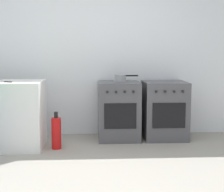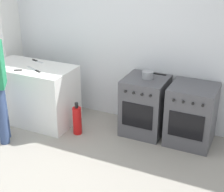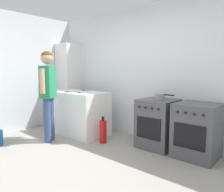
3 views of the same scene
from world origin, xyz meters
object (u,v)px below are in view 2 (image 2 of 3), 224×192
object	(u,v)px
knife_carving	(1,67)
knife_paring	(20,70)
knife_utility	(37,61)
oven_left	(145,106)
pot	(148,75)
larder_cabinet	(3,45)
oven_right	(191,115)
knife_bread	(34,70)
fire_extinguisher	(77,120)

from	to	relation	value
knife_carving	knife_paring	distance (m)	0.34
knife_utility	knife_carving	size ratio (longest dim) A/B	0.75
oven_left	knife_paring	size ratio (longest dim) A/B	4.35
pot	knife_carving	distance (m)	2.19
larder_cabinet	oven_left	bearing A→B (deg)	-2.20
knife_utility	pot	bearing A→B (deg)	5.18
knife_paring	oven_right	bearing A→B (deg)	13.76
pot	larder_cabinet	size ratio (longest dim) A/B	0.17
oven_left	knife_utility	distance (m)	1.82
knife_carving	knife_paring	xyz separation A→B (m)	(0.34, 0.03, 0.00)
oven_right	knife_carving	world-z (taller)	knife_carving
knife_carving	knife_paring	size ratio (longest dim) A/B	1.69
oven_right	knife_paring	xyz separation A→B (m)	(-2.41, -0.59, 0.48)
knife_utility	knife_bread	xyz separation A→B (m)	(0.19, -0.34, -0.00)
oven_left	knife_carving	size ratio (longest dim) A/B	2.57
oven_left	knife_utility	size ratio (longest dim) A/B	3.41
knife_bread	fire_extinguisher	world-z (taller)	knife_bread
oven_left	knife_utility	bearing A→B (deg)	-175.27
knife_carving	knife_bread	distance (m)	0.52
pot	knife_carving	xyz separation A→B (m)	(-2.09, -0.63, 0.00)
knife_carving	knife_paring	bearing A→B (deg)	4.62
knife_carving	oven_right	bearing A→B (deg)	12.66
knife_utility	knife_paring	size ratio (longest dim) A/B	1.27
oven_left	larder_cabinet	bearing A→B (deg)	177.80
knife_bread	fire_extinguisher	xyz separation A→B (m)	(0.69, 0.00, -0.69)
knife_bread	knife_utility	bearing A→B (deg)	119.75
oven_right	knife_paring	world-z (taller)	knife_paring
knife_utility	knife_bread	distance (m)	0.39
knife_bread	pot	bearing A→B (deg)	17.44
oven_right	larder_cabinet	bearing A→B (deg)	178.25
oven_right	knife_carving	size ratio (longest dim) A/B	2.57
larder_cabinet	pot	bearing A→B (deg)	-1.83
knife_utility	larder_cabinet	size ratio (longest dim) A/B	0.12
knife_paring	larder_cabinet	world-z (taller)	larder_cabinet
oven_right	fire_extinguisher	size ratio (longest dim) A/B	1.70
pot	fire_extinguisher	size ratio (longest dim) A/B	0.69
oven_right	pot	size ratio (longest dim) A/B	2.46
knife_utility	larder_cabinet	xyz separation A→B (m)	(-0.89, 0.25, 0.10)
knife_utility	fire_extinguisher	xyz separation A→B (m)	(0.89, -0.33, -0.69)
oven_left	pot	distance (m)	0.48
knife_paring	knife_bread	xyz separation A→B (m)	(0.17, 0.11, -0.00)
oven_right	larder_cabinet	world-z (taller)	larder_cabinet
oven_left	fire_extinguisher	distance (m)	1.01
knife_paring	knife_bread	world-z (taller)	same
pot	knife_utility	world-z (taller)	pot
oven_right	fire_extinguisher	distance (m)	1.64
knife_utility	larder_cabinet	world-z (taller)	larder_cabinet
oven_left	knife_paring	world-z (taller)	knife_paring
knife_paring	fire_extinguisher	size ratio (longest dim) A/B	0.39
knife_paring	fire_extinguisher	bearing A→B (deg)	7.50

